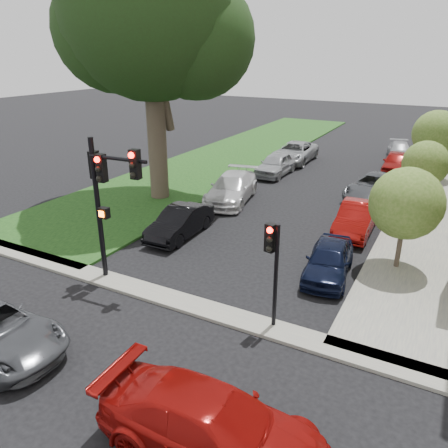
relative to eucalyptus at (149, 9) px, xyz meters
The scene contains 20 objects.
ground 17.25m from the eucalyptus, 55.29° to the right, with size 140.00×140.00×0.00m, color black.
grass_strip 16.34m from the eucalyptus, 95.14° to the left, with size 8.00×44.00×0.12m, color black.
sidewalk_right 21.89m from the eucalyptus, 40.89° to the left, with size 3.50×44.00×0.12m, color slate.
sidewalk_cross 15.96m from the eucalyptus, 49.94° to the right, with size 60.00×1.00×0.12m, color slate.
eucalyptus is the anchor object (origin of this frame).
small_tree_a 16.21m from the eucalyptus, 11.86° to the right, with size 2.83×2.83×4.25m.
small_tree_b 17.06m from the eucalyptus, 22.00° to the left, with size 2.53×2.53×3.79m.
small_tree_c 20.04m from the eucalyptus, 41.24° to the left, with size 3.13×3.13×4.70m.
traffic_signal_main 12.07m from the eucalyptus, 63.74° to the right, with size 2.70×0.70×5.53m.
traffic_signal_secondary 16.35m from the eucalyptus, 39.65° to the right, with size 0.48×0.39×3.59m.
car_cross_far 20.79m from the eucalyptus, 50.31° to the right, with size 2.17×5.35×1.55m, color maroon.
car_parked_0 15.96m from the eucalyptus, 22.55° to the right, with size 1.65×4.10×1.40m, color black.
car_parked_1 15.14m from the eucalyptus, ahead, with size 1.57×4.49×1.48m, color maroon.
car_parked_2 16.18m from the eucalyptus, 27.99° to the left, with size 2.43×5.27×1.46m, color #3F4247.
car_parked_3 20.07m from the eucalyptus, 48.47° to the left, with size 1.73×4.29×1.46m, color maroon.
car_parked_4 23.36m from the eucalyptus, 57.80° to the left, with size 1.79×4.40×1.28m, color #999BA0.
car_parked_5 11.41m from the eucalyptus, 44.47° to the right, with size 1.50×4.30×1.42m, color black.
car_parked_6 10.52m from the eucalyptus, 20.78° to the left, with size 2.23×5.49×1.59m, color silver.
car_parked_7 13.32m from the eucalyptus, 62.78° to the left, with size 1.84×4.58×1.56m, color #999BA0.
car_parked_8 16.32m from the eucalyptus, 71.94° to the left, with size 2.60×5.64×1.57m, color #999BA0.
Camera 1 is at (7.52, -9.03, 8.36)m, focal length 35.00 mm.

